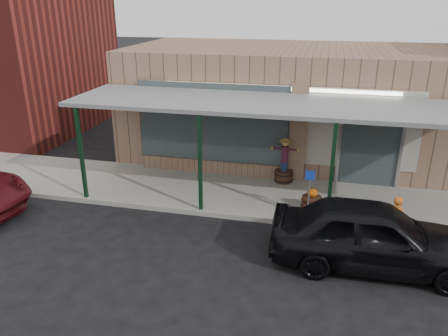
% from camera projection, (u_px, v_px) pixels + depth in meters
% --- Properties ---
extents(ground, '(120.00, 120.00, 0.00)m').
position_uv_depth(ground, '(248.00, 262.00, 10.49)').
color(ground, black).
rests_on(ground, ground).
extents(sidewalk, '(40.00, 3.20, 0.15)m').
position_uv_depth(sidewalk, '(269.00, 197.00, 13.73)').
color(sidewalk, gray).
rests_on(sidewalk, ground).
extents(storefront, '(12.00, 6.25, 4.20)m').
position_uv_depth(storefront, '(286.00, 102.00, 17.14)').
color(storefront, '#8E6E57').
rests_on(storefront, ground).
extents(awning, '(12.00, 3.00, 3.04)m').
position_uv_depth(awning, '(272.00, 106.00, 12.63)').
color(awning, slate).
rests_on(awning, ground).
extents(block_buildings_near, '(61.00, 8.00, 8.00)m').
position_uv_depth(block_buildings_near, '(343.00, 57.00, 17.04)').
color(block_buildings_near, maroon).
rests_on(block_buildings_near, ground).
extents(barrel_scarecrow, '(0.92, 0.77, 1.55)m').
position_uv_depth(barrel_scarecrow, '(284.00, 167.00, 14.51)').
color(barrel_scarecrow, '#462A1C').
rests_on(barrel_scarecrow, sidewalk).
extents(barrel_pumpkin, '(0.75, 0.75, 0.69)m').
position_uv_depth(barrel_pumpkin, '(312.00, 201.00, 12.71)').
color(barrel_pumpkin, '#462A1C').
rests_on(barrel_pumpkin, sidewalk).
extents(handicap_sign, '(0.27, 0.04, 1.30)m').
position_uv_depth(handicap_sign, '(309.00, 186.00, 12.24)').
color(handicap_sign, gray).
rests_on(handicap_sign, sidewalk).
extents(parked_sedan, '(4.76, 2.00, 1.61)m').
position_uv_depth(parked_sedan, '(373.00, 235.00, 10.08)').
color(parked_sedan, black).
rests_on(parked_sedan, ground).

